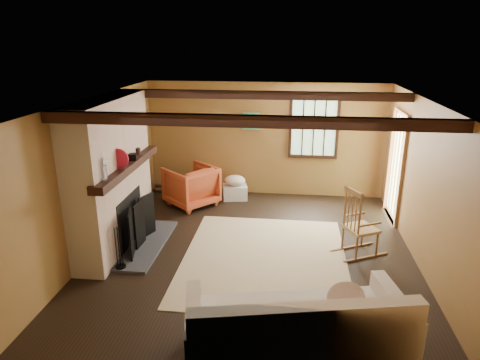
# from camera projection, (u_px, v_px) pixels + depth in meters

# --- Properties ---
(ground) EXTENTS (5.50, 5.50, 0.00)m
(ground) POSITION_uv_depth(u_px,v_px,m) (253.00, 252.00, 6.84)
(ground) COLOR black
(ground) RESTS_ON ground
(room_envelope) EXTENTS (5.02, 5.52, 2.44)m
(room_envelope) POSITION_uv_depth(u_px,v_px,m) (270.00, 149.00, 6.54)
(room_envelope) COLOR #905B33
(room_envelope) RESTS_ON ground
(fireplace) EXTENTS (1.02, 2.30, 2.40)m
(fireplace) POSITION_uv_depth(u_px,v_px,m) (113.00, 181.00, 6.74)
(fireplace) COLOR #B15C44
(fireplace) RESTS_ON ground
(rug) EXTENTS (2.50, 3.00, 0.01)m
(rug) POSITION_uv_depth(u_px,v_px,m) (265.00, 258.00, 6.63)
(rug) COLOR #CFB08A
(rug) RESTS_ON ground
(rocking_chair) EXTENTS (0.90, 0.74, 1.10)m
(rocking_chair) POSITION_uv_depth(u_px,v_px,m) (359.00, 227.00, 6.64)
(rocking_chair) COLOR tan
(rocking_chair) RESTS_ON ground
(sofa) EXTENTS (2.44, 1.47, 0.92)m
(sofa) POSITION_uv_depth(u_px,v_px,m) (298.00, 334.00, 4.43)
(sofa) COLOR silver
(sofa) RESTS_ON ground
(firewood_pile) EXTENTS (0.67, 0.12, 0.24)m
(firewood_pile) POSITION_uv_depth(u_px,v_px,m) (171.00, 187.00, 9.43)
(firewood_pile) COLOR brown
(firewood_pile) RESTS_ON ground
(laundry_basket) EXTENTS (0.56, 0.47, 0.30)m
(laundry_basket) POSITION_uv_depth(u_px,v_px,m) (235.00, 192.00, 9.05)
(laundry_basket) COLOR silver
(laundry_basket) RESTS_ON ground
(basket_pillow) EXTENTS (0.45, 0.37, 0.22)m
(basket_pillow) POSITION_uv_depth(u_px,v_px,m) (235.00, 180.00, 8.97)
(basket_pillow) COLOR silver
(basket_pillow) RESTS_ON laundry_basket
(armchair) EXTENTS (1.25, 1.25, 0.82)m
(armchair) POSITION_uv_depth(u_px,v_px,m) (191.00, 186.00, 8.64)
(armchair) COLOR #BF6026
(armchair) RESTS_ON ground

